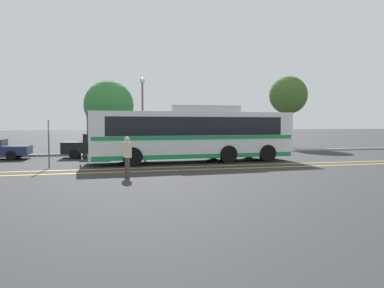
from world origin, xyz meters
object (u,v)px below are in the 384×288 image
transit_bus (192,134)px  parked_car_1 (97,146)px  pedestrian_0 (127,154)px  street_lamp (142,103)px  tree_0 (109,105)px  tree_1 (288,95)px  bus_stop_sign (49,138)px

transit_bus → parked_car_1: transit_bus is taller
pedestrian_0 → street_lamp: street_lamp is taller
tree_0 → parked_car_1: bearing=-99.4°
street_lamp → tree_1: (14.00, 3.96, 1.09)m
street_lamp → tree_1: bearing=15.8°
tree_0 → tree_1: tree_1 is taller
pedestrian_0 → tree_0: size_ratio=0.30×
tree_1 → street_lamp: bearing=-164.2°
transit_bus → tree_0: 11.18m
parked_car_1 → pedestrian_0: pedestrian_0 is taller
street_lamp → tree_0: bearing=124.8°
pedestrian_0 → tree_0: tree_0 is taller
parked_car_1 → bus_stop_sign: size_ratio=1.86×
pedestrian_0 → bus_stop_sign: bus_stop_sign is taller
tree_0 → bus_stop_sign: bearing=-106.6°
parked_car_1 → tree_0: bearing=-4.8°
bus_stop_sign → tree_0: (3.32, 11.17, 2.20)m
bus_stop_sign → tree_0: bearing=-19.1°
street_lamp → tree_1: size_ratio=0.84×
transit_bus → bus_stop_sign: 7.72m
tree_0 → tree_1: size_ratio=0.86×
transit_bus → parked_car_1: bearing=48.6°
parked_car_1 → transit_bus: bearing=-124.2°
bus_stop_sign → tree_0: tree_0 is taller
street_lamp → tree_1: tree_1 is taller
transit_bus → parked_car_1: size_ratio=2.72×
parked_car_1 → tree_1: bearing=-64.8°
street_lamp → pedestrian_0: bearing=-99.9°
pedestrian_0 → tree_1: size_ratio=0.25×
street_lamp → tree_0: 4.04m
parked_car_1 → pedestrian_0: (1.17, -9.48, 0.18)m
pedestrian_0 → street_lamp: bearing=-28.1°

